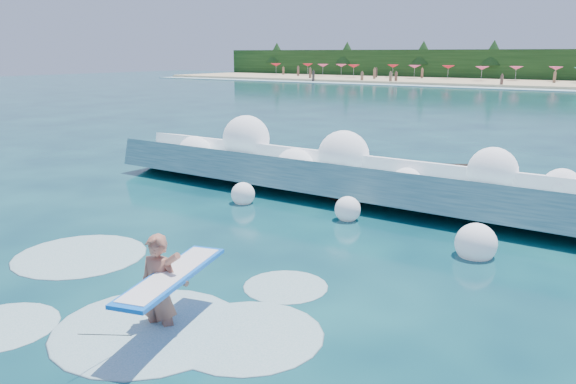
{
  "coord_description": "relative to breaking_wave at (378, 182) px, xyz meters",
  "views": [
    {
      "loc": [
        8.82,
        -8.7,
        4.42
      ],
      "look_at": [
        1.5,
        2.0,
        1.2
      ],
      "focal_mm": 35.0,
      "sensor_mm": 36.0,
      "label": 1
    }
  ],
  "objects": [
    {
      "name": "surfer_with_board",
      "position": [
        0.69,
        -9.5,
        0.13
      ],
      "size": [
        1.33,
        3.06,
        1.93
      ],
      "color": "#A7644E",
      "rests_on": "ground"
    },
    {
      "name": "breaking_wave",
      "position": [
        0.0,
        0.0,
        0.0
      ],
      "size": [
        19.39,
        2.96,
        1.67
      ],
      "color": "#32707E",
      "rests_on": "ground"
    },
    {
      "name": "surf_foam",
      "position": [
        -0.38,
        -9.06,
        -0.58
      ],
      "size": [
        9.45,
        5.81,
        0.16
      ],
      "color": "silver",
      "rests_on": "ground"
    },
    {
      "name": "rock_cluster",
      "position": [
        -1.39,
        0.73,
        -0.2
      ],
      "size": [
        7.95,
        3.12,
        1.22
      ],
      "color": "black",
      "rests_on": "ground"
    },
    {
      "name": "ground",
      "position": [
        -1.66,
        -6.62,
        -0.58
      ],
      "size": [
        200.0,
        200.0,
        0.0
      ],
      "primitive_type": "plane",
      "color": "#072939",
      "rests_on": "ground"
    },
    {
      "name": "wave_spray",
      "position": [
        -0.76,
        -0.17,
        0.5
      ],
      "size": [
        15.47,
        4.88,
        2.43
      ],
      "color": "white",
      "rests_on": "ground"
    }
  ]
}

